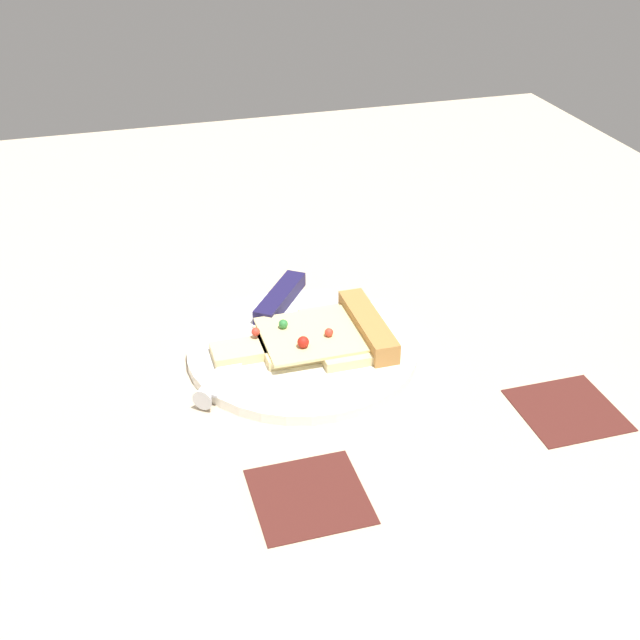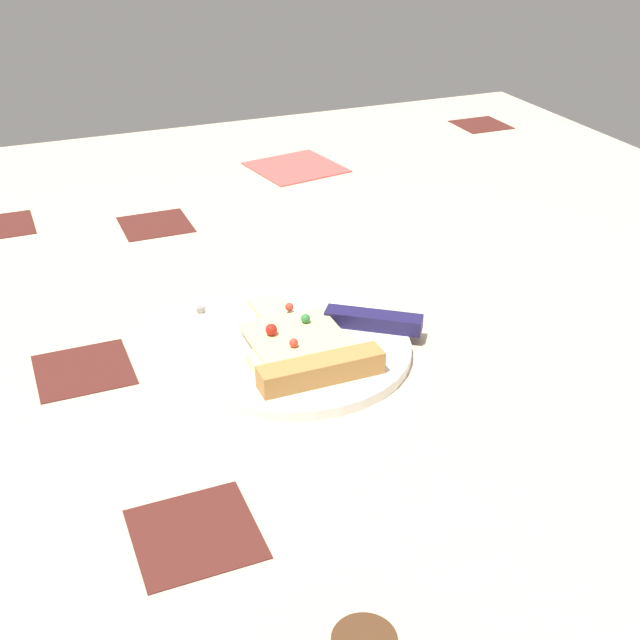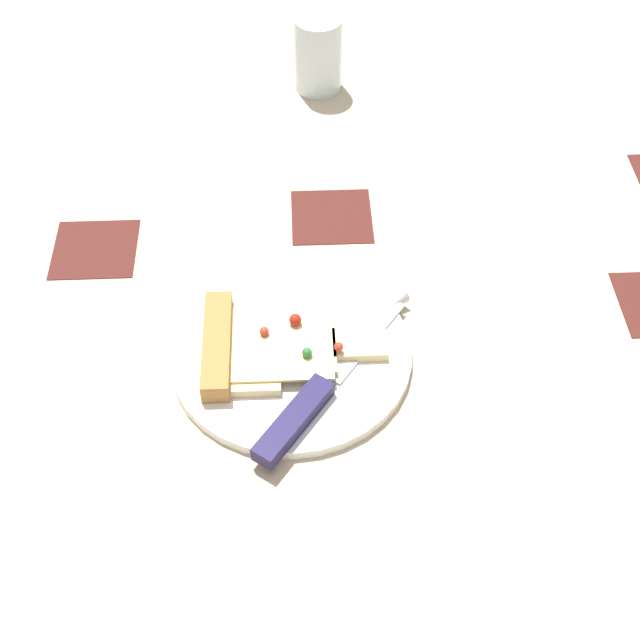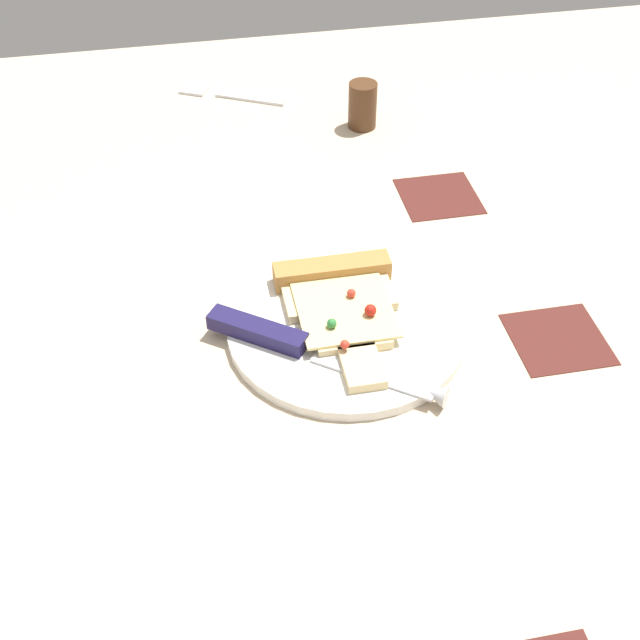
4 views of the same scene
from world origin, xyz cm
name	(u,v)px [view 4 (image 4 of 4)]	position (x,y,z in cm)	size (l,w,h in cm)	color
ground_plane	(336,395)	(0.00, 0.02, -1.50)	(151.25, 151.25, 3.00)	#C6B293
plate	(346,329)	(-2.38, -6.60, 0.56)	(23.35, 23.35, 1.11)	white
pizza_slice	(341,301)	(-2.38, -9.21, 1.90)	(12.00, 17.41, 2.48)	beige
knife	(300,346)	(2.68, -3.79, 1.72)	(20.61, 15.86, 2.45)	silver
pepper_shaker	(363,105)	(-13.02, -45.54, 3.06)	(3.72, 3.72, 6.12)	#4C2D19
fork	(226,94)	(3.67, -57.20, 0.40)	(14.41, 8.65, 0.80)	silver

